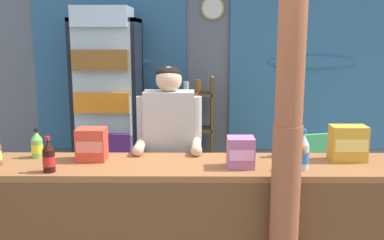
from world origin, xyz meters
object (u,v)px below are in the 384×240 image
object	(u,v)px
plastic_lawn_chair	(313,168)
snack_box_choco_powder	(348,143)
stall_counter	(196,223)
soda_bottle_grape_soda	(294,139)
soda_bottle_cola	(49,157)
drink_fridge	(108,97)
timber_post	(288,135)
bottle_shelf_rack	(192,132)
soda_bottle_water	(303,153)
soda_bottle_lime_soda	(37,145)
snack_box_crackers	(92,144)
shopkeeper	(169,143)
snack_box_wafer	(241,152)

from	to	relation	value
plastic_lawn_chair	snack_box_choco_powder	world-z (taller)	snack_box_choco_powder
stall_counter	soda_bottle_grape_soda	world-z (taller)	soda_bottle_grape_soda
soda_bottle_grape_soda	snack_box_choco_powder	size ratio (longest dim) A/B	1.23
stall_counter	soda_bottle_cola	world-z (taller)	soda_bottle_cola
drink_fridge	snack_box_choco_powder	world-z (taller)	drink_fridge
drink_fridge	timber_post	bearing A→B (deg)	-57.19
bottle_shelf_rack	soda_bottle_grape_soda	world-z (taller)	bottle_shelf_rack
bottle_shelf_rack	soda_bottle_water	size ratio (longest dim) A/B	5.07
bottle_shelf_rack	soda_bottle_cola	distance (m)	2.42
plastic_lawn_chair	soda_bottle_lime_soda	xyz separation A→B (m)	(-2.19, -1.16, 0.52)
drink_fridge	plastic_lawn_chair	distance (m)	2.20
snack_box_choco_powder	snack_box_crackers	size ratio (longest dim) A/B	1.09
shopkeeper	snack_box_crackers	world-z (taller)	shopkeeper
stall_counter	drink_fridge	world-z (taller)	drink_fridge
plastic_lawn_chair	shopkeeper	world-z (taller)	shopkeeper
drink_fridge	snack_box_crackers	xyz separation A→B (m)	(0.23, -1.78, -0.06)
bottle_shelf_rack	shopkeeper	world-z (taller)	shopkeeper
soda_bottle_lime_soda	snack_box_choco_powder	world-z (taller)	snack_box_choco_powder
soda_bottle_lime_soda	snack_box_crackers	distance (m)	0.39
soda_bottle_lime_soda	snack_box_crackers	bearing A→B (deg)	-8.76
soda_bottle_cola	snack_box_wafer	distance (m)	1.18
stall_counter	snack_box_crackers	bearing A→B (deg)	164.89
bottle_shelf_rack	snack_box_choco_powder	xyz separation A→B (m)	(1.04, -1.97, 0.37)
timber_post	snack_box_wafer	distance (m)	0.41
snack_box_wafer	drink_fridge	bearing A→B (deg)	121.84
shopkeeper	soda_bottle_cola	world-z (taller)	shopkeeper
soda_bottle_lime_soda	soda_bottle_cola	world-z (taller)	soda_bottle_cola
drink_fridge	snack_box_wafer	bearing A→B (deg)	-58.16
shopkeeper	soda_bottle_cola	bearing A→B (deg)	-137.93
bottle_shelf_rack	plastic_lawn_chair	size ratio (longest dim) A/B	1.51
bottle_shelf_rack	soda_bottle_lime_soda	world-z (taller)	bottle_shelf_rack
drink_fridge	soda_bottle_grape_soda	size ratio (longest dim) A/B	7.03
snack_box_crackers	shopkeeper	bearing A→B (deg)	36.71
snack_box_wafer	snack_box_choco_powder	size ratio (longest dim) A/B	0.82
timber_post	plastic_lawn_chair	distance (m)	1.91
stall_counter	drink_fridge	xyz separation A→B (m)	(-0.92, 1.97, 0.54)
shopkeeper	snack_box_wafer	xyz separation A→B (m)	(0.48, -0.52, 0.07)
soda_bottle_cola	soda_bottle_water	xyz separation A→B (m)	(1.55, 0.05, 0.01)
plastic_lawn_chair	snack_box_crackers	bearing A→B (deg)	-145.91
snack_box_choco_powder	snack_box_crackers	world-z (taller)	snack_box_choco_powder
drink_fridge	shopkeeper	world-z (taller)	drink_fridge
snack_box_choco_powder	stall_counter	bearing A→B (deg)	-169.37
timber_post	plastic_lawn_chair	bearing A→B (deg)	69.95
soda_bottle_grape_soda	snack_box_choco_powder	distance (m)	0.35
bottle_shelf_rack	soda_bottle_lime_soda	bearing A→B (deg)	-118.47
snack_box_choco_powder	soda_bottle_lime_soda	bearing A→B (deg)	178.43
snack_box_choco_powder	timber_post	bearing A→B (deg)	-138.12
snack_box_choco_powder	soda_bottle_water	bearing A→B (deg)	-148.97
stall_counter	bottle_shelf_rack	size ratio (longest dim) A/B	2.10
stall_counter	bottle_shelf_rack	distance (m)	2.16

